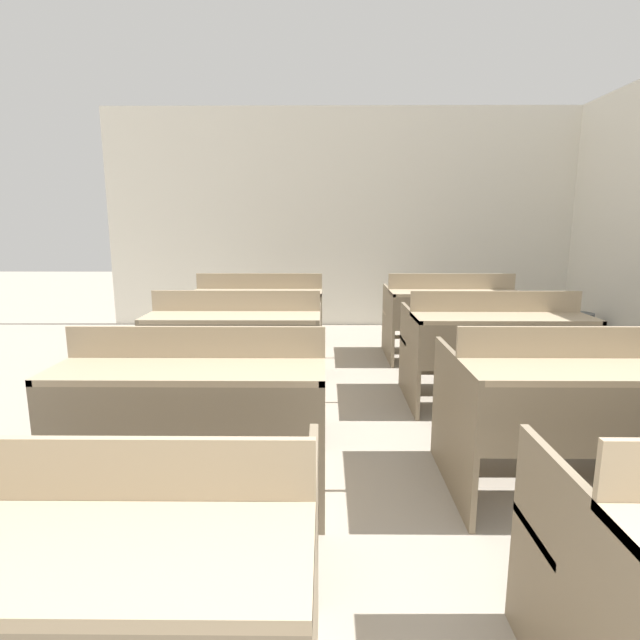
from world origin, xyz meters
The scene contains 9 objects.
wall_back centered at (0.00, 7.31, 1.44)m, with size 6.29×0.06×2.88m.
bench_front_left centered at (-0.89, 1.57, 0.48)m, with size 1.29×0.84×0.89m.
bench_second_left centered at (-0.86, 2.87, 0.48)m, with size 1.29×0.84×0.89m.
bench_second_right centered at (1.08, 2.89, 0.48)m, with size 1.29×0.84×0.89m.
bench_third_left centered at (-0.90, 4.22, 0.48)m, with size 1.29×0.84×0.89m.
bench_third_right centered at (1.07, 4.21, 0.48)m, with size 1.29×0.84×0.89m.
bench_back_left centered at (-0.89, 5.54, 0.48)m, with size 1.29×0.84×0.89m.
bench_back_right centered at (1.07, 5.54, 0.48)m, with size 1.29×0.84×0.89m.
wastepaper_bin centered at (2.80, 6.28, 0.18)m, with size 0.31×0.31×0.35m.
Camera 1 is at (-0.22, 0.46, 1.39)m, focal length 28.00 mm.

